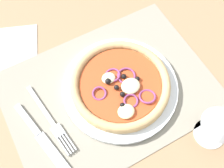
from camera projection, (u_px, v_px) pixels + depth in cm
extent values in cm
cube|color=#9E7A56|center=(109.00, 93.00, 59.97)|extent=(190.00, 140.00, 2.40)
cube|color=gray|center=(109.00, 90.00, 58.72)|extent=(45.09, 32.69, 0.40)
cylinder|color=white|center=(120.00, 87.00, 58.17)|extent=(25.32, 25.32, 1.17)
cylinder|color=tan|center=(120.00, 85.00, 57.19)|extent=(21.43, 21.43, 1.00)
torus|color=tan|center=(120.00, 83.00, 56.42)|extent=(21.52, 21.52, 1.80)
cylinder|color=#C64C23|center=(120.00, 84.00, 56.61)|extent=(17.58, 17.58, 0.30)
ellipsoid|color=beige|center=(131.00, 86.00, 55.52)|extent=(4.09, 3.68, 1.23)
ellipsoid|color=beige|center=(109.00, 78.00, 56.52)|extent=(3.00, 2.70, 0.90)
ellipsoid|color=beige|center=(127.00, 111.00, 53.17)|extent=(3.50, 3.15, 1.05)
sphere|color=black|center=(117.00, 87.00, 55.42)|extent=(1.11, 1.11, 1.11)
sphere|color=black|center=(122.00, 94.00, 54.74)|extent=(1.11, 1.11, 1.11)
sphere|color=black|center=(138.00, 79.00, 56.39)|extent=(1.01, 1.01, 1.01)
sphere|color=black|center=(125.00, 78.00, 56.46)|extent=(1.11, 1.11, 1.11)
sphere|color=black|center=(122.00, 105.00, 53.66)|extent=(1.10, 1.10, 1.10)
sphere|color=black|center=(106.00, 82.00, 55.85)|extent=(1.31, 1.31, 1.31)
torus|color=#8E3D75|center=(147.00, 96.00, 54.85)|extent=(3.70, 3.66, 1.32)
torus|color=#8E3D75|center=(127.00, 77.00, 56.88)|extent=(4.05, 4.04, 0.65)
torus|color=#8E3D75|center=(131.00, 101.00, 54.41)|extent=(3.18, 3.18, 0.95)
torus|color=#8E3D75|center=(99.00, 93.00, 55.16)|extent=(3.18, 3.12, 1.36)
torus|color=#8E3D75|center=(113.00, 75.00, 57.07)|extent=(3.52, 3.47, 1.23)
cube|color=silver|center=(41.00, 106.00, 56.61)|extent=(2.44, 11.18, 0.44)
cube|color=silver|center=(58.00, 131.00, 54.20)|extent=(2.53, 2.80, 0.44)
cube|color=silver|center=(63.00, 147.00, 52.75)|extent=(0.92, 4.32, 0.44)
cube|color=silver|center=(65.00, 145.00, 52.91)|extent=(0.92, 4.32, 0.44)
cube|color=silver|center=(68.00, 143.00, 53.07)|extent=(0.92, 4.32, 0.44)
cube|color=silver|center=(70.00, 141.00, 53.23)|extent=(0.92, 4.32, 0.44)
cube|color=silver|center=(28.00, 120.00, 55.16)|extent=(3.04, 8.49, 0.62)
cube|color=silver|center=(56.00, 157.00, 51.91)|extent=(4.39, 11.76, 0.44)
cylinder|color=silver|center=(209.00, 134.00, 54.37)|extent=(6.40, 6.40, 0.40)
cylinder|color=silver|center=(215.00, 129.00, 51.50)|extent=(0.80, 0.80, 6.00)
cube|color=silver|center=(5.00, 50.00, 63.36)|extent=(19.05, 18.18, 0.36)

